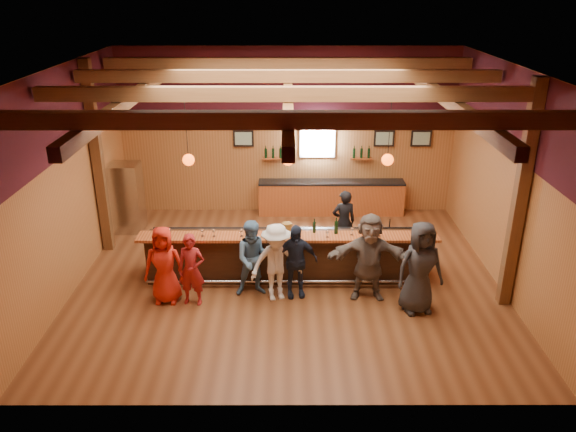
# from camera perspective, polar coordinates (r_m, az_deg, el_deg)

# --- Properties ---
(room) EXTENTS (9.04, 9.00, 4.52)m
(room) POSITION_cam_1_polar(r_m,az_deg,el_deg) (11.23, 0.00, 8.32)
(room) COLOR brown
(room) RESTS_ON ground
(bar_counter) EXTENTS (6.30, 1.07, 1.11)m
(bar_counter) POSITION_cam_1_polar(r_m,az_deg,el_deg) (12.26, 0.08, -3.84)
(bar_counter) COLOR black
(bar_counter) RESTS_ON ground
(back_bar_cabinet) EXTENTS (4.00, 0.52, 0.95)m
(back_bar_cabinet) POSITION_cam_1_polar(r_m,az_deg,el_deg) (15.60, 4.40, 1.89)
(back_bar_cabinet) COLOR #93401A
(back_bar_cabinet) RESTS_ON ground
(window) EXTENTS (0.95, 0.09, 0.95)m
(window) POSITION_cam_1_polar(r_m,az_deg,el_deg) (15.31, 3.01, 7.71)
(window) COLOR silver
(window) RESTS_ON room
(framed_pictures) EXTENTS (5.35, 0.05, 0.45)m
(framed_pictures) POSITION_cam_1_polar(r_m,az_deg,el_deg) (15.36, 6.27, 7.85)
(framed_pictures) COLOR black
(framed_pictures) RESTS_ON room
(wine_shelves) EXTENTS (3.00, 0.18, 0.30)m
(wine_shelves) POSITION_cam_1_polar(r_m,az_deg,el_deg) (15.36, 2.99, 6.10)
(wine_shelves) COLOR #93401A
(wine_shelves) RESTS_ON room
(pendant_lights) EXTENTS (4.24, 0.24, 1.37)m
(pendant_lights) POSITION_cam_1_polar(r_m,az_deg,el_deg) (11.31, 0.00, 5.77)
(pendant_lights) COLOR black
(pendant_lights) RESTS_ON room
(stainless_fridge) EXTENTS (0.70, 0.70, 1.80)m
(stainless_fridge) POSITION_cam_1_polar(r_m,az_deg,el_deg) (14.93, -15.96, 1.81)
(stainless_fridge) COLOR silver
(stainless_fridge) RESTS_ON ground
(customer_orange) EXTENTS (0.80, 0.53, 1.62)m
(customer_orange) POSITION_cam_1_polar(r_m,az_deg,el_deg) (11.44, -12.47, -4.87)
(customer_orange) COLOR red
(customer_orange) RESTS_ON ground
(customer_redvest) EXTENTS (0.59, 0.43, 1.50)m
(customer_redvest) POSITION_cam_1_polar(r_m,az_deg,el_deg) (11.28, -9.78, -5.41)
(customer_redvest) COLOR maroon
(customer_redvest) RESTS_ON ground
(customer_denim) EXTENTS (0.86, 0.71, 1.63)m
(customer_denim) POSITION_cam_1_polar(r_m,az_deg,el_deg) (11.44, -3.46, -4.33)
(customer_denim) COLOR teal
(customer_denim) RESTS_ON ground
(customer_white) EXTENTS (1.20, 0.89, 1.65)m
(customer_white) POSITION_cam_1_polar(r_m,az_deg,el_deg) (11.24, -1.20, -4.74)
(customer_white) COLOR silver
(customer_white) RESTS_ON ground
(customer_navy) EXTENTS (0.97, 0.50, 1.58)m
(customer_navy) POSITION_cam_1_polar(r_m,az_deg,el_deg) (11.37, 0.71, -4.60)
(customer_navy) COLOR #1A2235
(customer_navy) RESTS_ON ground
(customer_brown) EXTENTS (1.72, 0.62, 1.83)m
(customer_brown) POSITION_cam_1_polar(r_m,az_deg,el_deg) (11.37, 8.23, -4.12)
(customer_brown) COLOR #63574F
(customer_brown) RESTS_ON ground
(customer_dark) EXTENTS (1.01, 0.76, 1.88)m
(customer_dark) POSITION_cam_1_polar(r_m,az_deg,el_deg) (11.09, 13.26, -5.13)
(customer_dark) COLOR #27272A
(customer_dark) RESTS_ON ground
(bartender) EXTENTS (0.62, 0.46, 1.56)m
(bartender) POSITION_cam_1_polar(r_m,az_deg,el_deg) (13.27, 5.68, -0.60)
(bartender) COLOR black
(bartender) RESTS_ON ground
(ice_bucket) EXTENTS (0.21, 0.21, 0.23)m
(ice_bucket) POSITION_cam_1_polar(r_m,az_deg,el_deg) (11.78, -0.10, -1.22)
(ice_bucket) COLOR brown
(ice_bucket) RESTS_ON bar_counter
(bottle_a) EXTENTS (0.07, 0.07, 0.31)m
(bottle_a) POSITION_cam_1_polar(r_m,az_deg,el_deg) (11.82, 2.68, -1.13)
(bottle_a) COLOR black
(bottle_a) RESTS_ON bar_counter
(bottle_b) EXTENTS (0.08, 0.08, 0.36)m
(bottle_b) POSITION_cam_1_polar(r_m,az_deg,el_deg) (11.79, 4.92, -1.15)
(bottle_b) COLOR black
(bottle_b) RESTS_ON bar_counter
(glass_a) EXTENTS (0.07, 0.07, 0.16)m
(glass_a) POSITION_cam_1_polar(r_m,az_deg,el_deg) (11.92, -11.94, -1.44)
(glass_a) COLOR silver
(glass_a) RESTS_ON bar_counter
(glass_b) EXTENTS (0.07, 0.07, 0.17)m
(glass_b) POSITION_cam_1_polar(r_m,az_deg,el_deg) (11.76, -8.71, -1.52)
(glass_b) COLOR silver
(glass_b) RESTS_ON bar_counter
(glass_c) EXTENTS (0.07, 0.07, 0.16)m
(glass_c) POSITION_cam_1_polar(r_m,az_deg,el_deg) (11.73, -7.55, -1.55)
(glass_c) COLOR silver
(glass_c) RESTS_ON bar_counter
(glass_d) EXTENTS (0.07, 0.07, 0.16)m
(glass_d) POSITION_cam_1_polar(r_m,az_deg,el_deg) (11.67, -4.77, -1.55)
(glass_d) COLOR silver
(glass_d) RESTS_ON bar_counter
(glass_e) EXTENTS (0.09, 0.09, 0.20)m
(glass_e) POSITION_cam_1_polar(r_m,az_deg,el_deg) (11.69, -1.39, -1.28)
(glass_e) COLOR silver
(glass_e) RESTS_ON bar_counter
(glass_f) EXTENTS (0.07, 0.07, 0.16)m
(glass_f) POSITION_cam_1_polar(r_m,az_deg,el_deg) (11.61, 4.03, -1.66)
(glass_f) COLOR silver
(glass_f) RESTS_ON bar_counter
(glass_g) EXTENTS (0.07, 0.07, 0.16)m
(glass_g) POSITION_cam_1_polar(r_m,az_deg,el_deg) (11.77, 6.53, -1.39)
(glass_g) COLOR silver
(glass_g) RESTS_ON bar_counter
(glass_h) EXTENTS (0.08, 0.08, 0.19)m
(glass_h) POSITION_cam_1_polar(r_m,az_deg,el_deg) (11.78, 9.25, -1.42)
(glass_h) COLOR silver
(glass_h) RESTS_ON bar_counter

